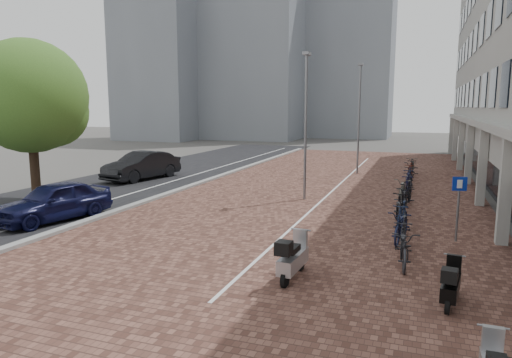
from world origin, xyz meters
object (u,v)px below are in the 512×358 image
object	(u,v)px
car_navy	(54,201)
scooter_front	(293,257)
scooter_mid	(451,283)
parking_sign	(459,200)
car_dark	(142,166)

from	to	relation	value
car_navy	scooter_front	bearing A→B (deg)	-0.92
car_navy	scooter_front	distance (m)	10.36
car_navy	scooter_mid	xyz separation A→B (m)	(13.58, -2.99, -0.24)
car_navy	parking_sign	distance (m)	14.17
car_navy	scooter_front	xyz separation A→B (m)	(10.00, -2.71, -0.15)
scooter_mid	parking_sign	size ratio (longest dim) A/B	0.70
car_dark	car_navy	bearing A→B (deg)	-63.35
scooter_front	parking_sign	xyz separation A→B (m)	(4.00, 4.79, 0.79)
car_dark	parking_sign	distance (m)	18.22
scooter_mid	car_navy	bearing A→B (deg)	175.56
scooter_front	car_navy	bearing A→B (deg)	167.93
scooter_front	parking_sign	bearing A→B (deg)	53.24
scooter_mid	car_dark	bearing A→B (deg)	150.05
scooter_front	parking_sign	world-z (taller)	parking_sign
car_navy	scooter_front	size ratio (longest dim) A/B	2.56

